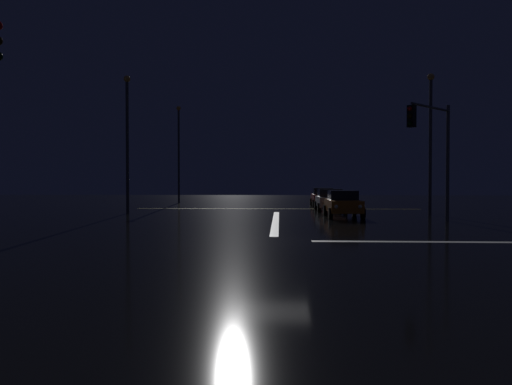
% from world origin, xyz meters
% --- Properties ---
extents(ground, '(120.00, 120.00, 0.10)m').
position_xyz_m(ground, '(0.00, 0.00, -0.05)').
color(ground, black).
extents(stop_line_north, '(0.35, 14.98, 0.01)m').
position_xyz_m(stop_line_north, '(0.00, 8.72, 0.00)').
color(stop_line_north, white).
rests_on(stop_line_north, ground).
extents(centre_line_ns, '(22.00, 0.15, 0.01)m').
position_xyz_m(centre_line_ns, '(0.00, 20.32, 0.00)').
color(centre_line_ns, yellow).
rests_on(centre_line_ns, ground).
extents(sedan_orange, '(2.02, 4.33, 1.57)m').
position_xyz_m(sedan_orange, '(3.97, 11.80, 0.80)').
color(sedan_orange, '#C66014').
rests_on(sedan_orange, ground).
extents(sedan_silver, '(2.02, 4.33, 1.57)m').
position_xyz_m(sedan_silver, '(3.84, 18.02, 0.80)').
color(sedan_silver, '#B7B7BC').
rests_on(sedan_silver, ground).
extents(sedan_red, '(2.02, 4.33, 1.57)m').
position_xyz_m(sedan_red, '(3.93, 24.68, 0.80)').
color(sedan_red, maroon).
rests_on(sedan_red, ground).
extents(traffic_signal_ne, '(2.93, 2.93, 6.14)m').
position_xyz_m(traffic_signal_ne, '(7.99, 7.99, 4.22)').
color(traffic_signal_ne, '#4C4C51').
rests_on(traffic_signal_ne, ground).
extents(streetlamp_right_near, '(0.44, 0.44, 8.98)m').
position_xyz_m(streetlamp_right_near, '(9.82, 14.32, 5.18)').
color(streetlamp_right_near, '#424247').
rests_on(streetlamp_right_near, ground).
extents(streetlamp_left_near, '(0.44, 0.44, 9.07)m').
position_xyz_m(streetlamp_left_near, '(-9.82, 14.32, 5.23)').
color(streetlamp_left_near, '#424247').
rests_on(streetlamp_left_near, ground).
extents(streetlamp_left_far, '(0.44, 0.44, 9.63)m').
position_xyz_m(streetlamp_left_far, '(-9.82, 30.32, 5.51)').
color(streetlamp_left_far, '#424247').
rests_on(streetlamp_left_far, ground).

